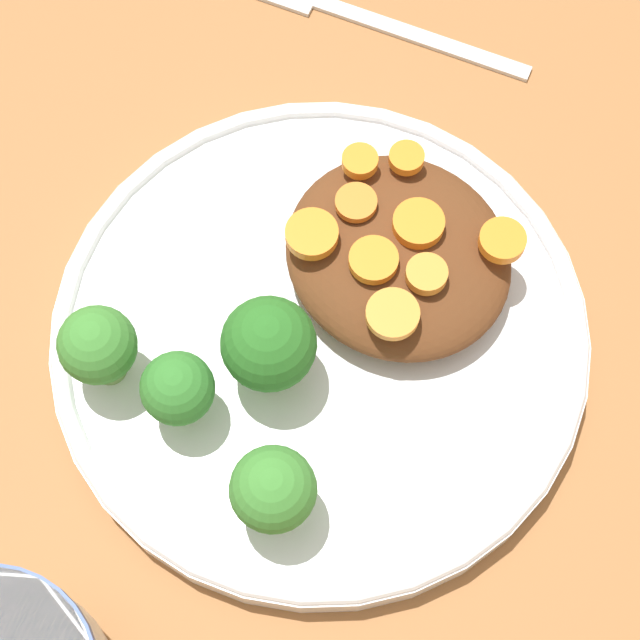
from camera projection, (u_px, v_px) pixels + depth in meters
The scene contains 17 objects.
ground_plane at pixel (320, 345), 0.57m from camera, with size 4.00×4.00×0.00m, color #9E6638.
plate at pixel (320, 336), 0.56m from camera, with size 0.28×0.28×0.02m.
stew_mound at pixel (394, 251), 0.55m from camera, with size 0.12×0.11×0.03m, color #5B3319.
broccoli_floret_0 at pixel (266, 343), 0.51m from camera, with size 0.05×0.05×0.06m.
broccoli_floret_1 at pixel (178, 389), 0.51m from camera, with size 0.04×0.04×0.05m.
broccoli_floret_2 at pixel (273, 490), 0.49m from camera, with size 0.04×0.04×0.06m.
broccoli_floret_3 at pixel (98, 347), 0.52m from camera, with size 0.04×0.04×0.05m.
carrot_slice_0 at pixel (312, 234), 0.53m from camera, with size 0.03×0.03×0.01m, color orange.
carrot_slice_1 at pixel (377, 263), 0.53m from camera, with size 0.02×0.02×0.01m, color orange.
carrot_slice_2 at pixel (360, 161), 0.55m from camera, with size 0.02×0.02×0.01m, color orange.
carrot_slice_3 at pixel (502, 240), 0.53m from camera, with size 0.02×0.02×0.01m, color orange.
carrot_slice_4 at pixel (393, 314), 0.52m from camera, with size 0.03×0.03×0.01m, color orange.
carrot_slice_5 at pixel (427, 274), 0.53m from camera, with size 0.02×0.02×0.01m, color orange.
carrot_slice_6 at pixel (412, 218), 0.54m from camera, with size 0.03×0.03×0.01m, color orange.
carrot_slice_7 at pixel (407, 158), 0.55m from camera, with size 0.02×0.02×0.01m, color orange.
carrot_slice_8 at pixel (356, 203), 0.54m from camera, with size 0.02×0.02×0.00m, color orange.
fork at pixel (344, 10), 0.65m from camera, with size 0.19×0.10×0.01m.
Camera 1 is at (-0.15, 0.13, 0.54)m, focal length 60.00 mm.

